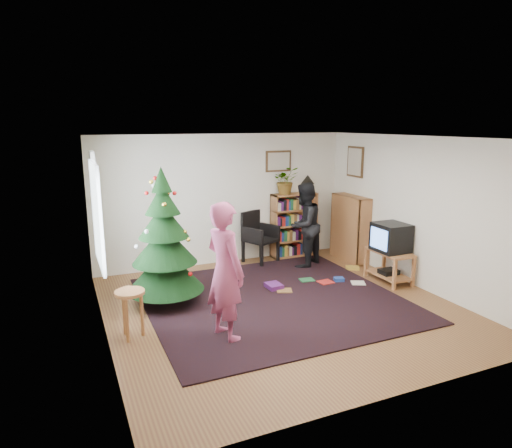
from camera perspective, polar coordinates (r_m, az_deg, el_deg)
name	(u,v)px	position (r m, az deg, el deg)	size (l,w,h in m)	color
floor	(281,307)	(6.96, 3.16, -10.32)	(5.00, 5.00, 0.00)	brown
ceiling	(283,138)	(6.41, 3.43, 10.72)	(5.00, 5.00, 0.00)	white
wall_back	(224,199)	(8.84, -4.02, 3.08)	(5.00, 0.02, 2.50)	silver
wall_front	(400,280)	(4.57, 17.61, -6.64)	(5.00, 0.02, 2.50)	silver
wall_left	(100,244)	(5.92, -18.91, -2.37)	(0.02, 5.00, 2.50)	silver
wall_right	(417,212)	(8.00, 19.51, 1.37)	(0.02, 5.00, 2.50)	silver
rug	(273,299)	(7.20, 2.08, -9.40)	(3.80, 3.60, 0.02)	black
window_pane	(97,215)	(6.45, -19.27, 1.08)	(0.04, 1.20, 1.40)	silver
curtain	(96,206)	(7.14, -19.40, 2.13)	(0.06, 0.35, 1.60)	white
picture_back	(278,161)	(9.17, 2.82, 7.85)	(0.55, 0.03, 0.42)	#4C3319
picture_right	(355,162)	(9.23, 12.31, 7.61)	(0.03, 0.50, 0.60)	#4C3319
christmas_tree	(164,248)	(6.94, -11.37, -3.00)	(1.15, 1.15, 2.09)	#3F2816
bookshelf_back	(294,224)	(9.38, 4.75, -0.02)	(0.95, 0.30, 1.30)	#9F6438
bookshelf_right	(350,227)	(9.25, 11.68, -0.42)	(0.30, 0.95, 1.30)	#9F6438
tv_stand	(389,264)	(8.23, 16.31, -4.79)	(0.45, 0.82, 0.55)	#9F6438
crt_tv	(391,237)	(8.11, 16.50, -1.61)	(0.51, 0.55, 0.48)	black
armchair	(258,234)	(9.04, 0.30, -1.27)	(0.73, 0.75, 1.00)	black
stool	(130,302)	(6.07, -15.45, -9.32)	(0.38, 0.38, 0.63)	#9F6438
person_standing	(225,271)	(5.74, -3.88, -5.92)	(0.65, 0.43, 1.78)	#A9436C
person_by_chair	(304,225)	(8.67, 6.03, -0.13)	(0.79, 0.61, 1.62)	black
potted_plant	(286,180)	(9.13, 3.74, 5.45)	(0.49, 0.43, 0.55)	gray
table_lamp	(308,181)	(9.38, 6.47, 5.41)	(0.27, 0.27, 0.37)	#A57F33
floor_clutter	(321,281)	(8.00, 8.12, -7.01)	(2.02, 0.93, 0.08)	#A51E19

